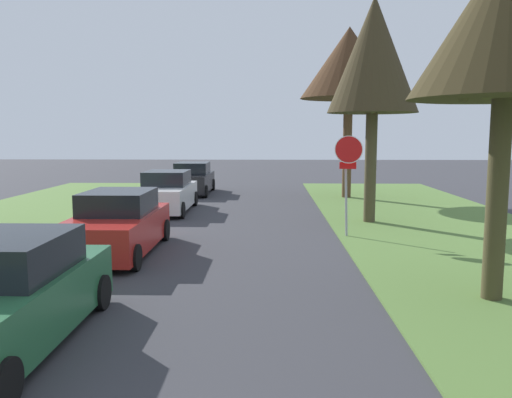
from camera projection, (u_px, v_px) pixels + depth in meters
The scene contains 8 objects.
stop_sign_far at pixel (348, 164), 14.84m from camera, with size 0.81×0.67×2.92m.
street_tree_right_mid_a at pixel (507, 22), 8.75m from camera, with size 3.27×3.27×6.25m.
street_tree_right_mid_b at pixel (374, 57), 16.87m from camera, with size 2.99×2.99×7.43m.
street_tree_right_far at pixel (349, 64), 23.59m from camera, with size 4.47×4.47×7.82m.
parked_sedan_green at pixel (1, 297), 7.25m from camera, with size 1.95×4.41×1.57m.
parked_sedan_red at pixel (117, 225), 13.01m from camera, with size 1.95×4.41×1.57m.
parked_sedan_white at pixel (166, 193), 20.10m from camera, with size 1.95×4.41×1.57m.
parked_sedan_black at pixel (192, 179), 26.13m from camera, with size 1.95×4.41×1.57m.
Camera 1 is at (1.60, -0.99, 3.01)m, focal length 36.16 mm.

